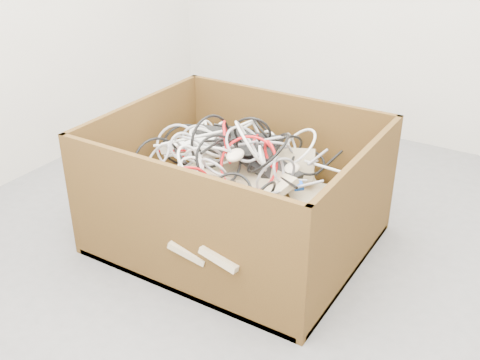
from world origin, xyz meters
The scene contains 8 objects.
ground centered at (0.00, 0.00, 0.00)m, with size 3.00×3.00×0.00m, color #59595B.
cardboard_box centered at (-0.15, -0.03, 0.15)m, with size 1.11×0.93×0.57m.
keyboard_pile centered at (-0.13, -0.02, 0.27)m, with size 1.04×0.86×0.36m.
mice_scatter centered at (-0.08, -0.09, 0.36)m, with size 0.82×0.72×0.21m.
power_strip_left centered at (-0.45, 0.04, 0.37)m, with size 0.28×0.05×0.04m, color white.
power_strip_right centered at (-0.29, -0.21, 0.32)m, with size 0.26×0.05×0.04m, color white.
vga_plug centered at (0.15, 0.00, 0.34)m, with size 0.04×0.04×0.02m, color blue.
cable_tangle centered at (-0.19, -0.02, 0.41)m, with size 0.96×0.81×0.45m.
Camera 1 is at (1.03, -1.91, 1.47)m, focal length 42.83 mm.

